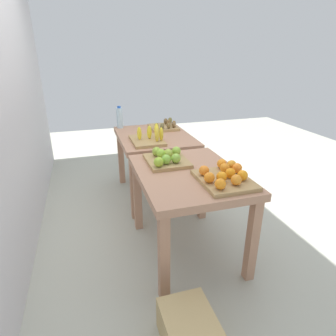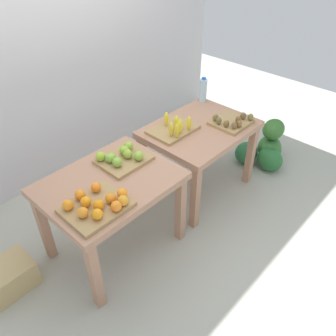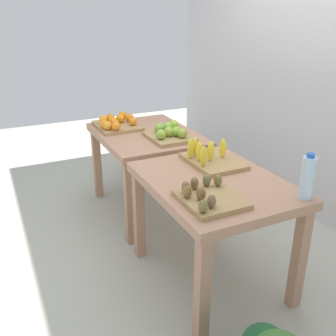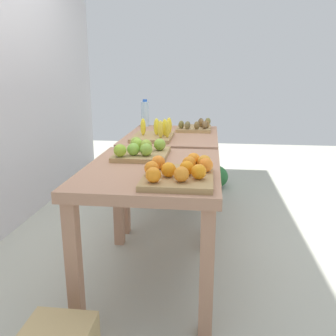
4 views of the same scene
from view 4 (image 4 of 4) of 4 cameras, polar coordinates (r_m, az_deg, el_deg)
name	(u,v)px [view 4 (image 4 of 4)]	position (r m, az deg, el deg)	size (l,w,h in m)	color
ground_plane	(165,240)	(2.94, -0.54, -11.26)	(8.00, 8.00, 0.00)	#A9AA9B
display_table_left	(153,184)	(2.18, -2.44, -2.57)	(1.04, 0.80, 0.76)	tan
display_table_right	(172,146)	(3.25, 0.69, 3.44)	(1.04, 0.80, 0.76)	tan
orange_bin	(180,172)	(1.88, 1.90, -0.65)	(0.45, 0.38, 0.11)	#A78552
apple_bin	(141,151)	(2.39, -4.27, 2.76)	(0.40, 0.34, 0.11)	#A78552
banana_crate	(155,134)	(3.00, -2.08, 5.36)	(0.44, 0.32, 0.17)	#A78552
kiwi_bin	(195,127)	(3.45, 4.34, 6.47)	(0.36, 0.32, 0.10)	#A78552
water_bottle	(145,114)	(3.69, -3.64, 8.58)	(0.08, 0.08, 0.27)	silver
watermelon_pile	(204,170)	(4.24, 5.76, -0.24)	(0.64, 0.59, 0.52)	#327132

